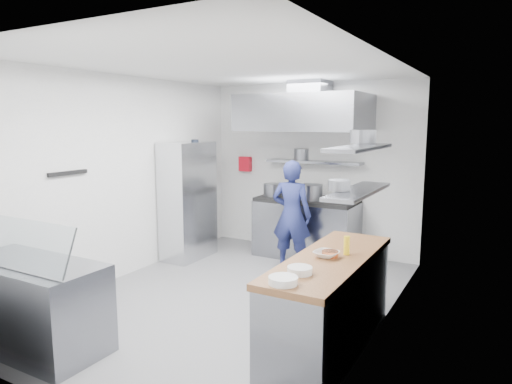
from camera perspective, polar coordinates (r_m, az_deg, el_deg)
The scene contains 35 objects.
floor at distance 5.83m, azimuth -2.95°, elevation -13.03°, with size 5.00×5.00×0.00m, color slate.
ceiling at distance 5.45m, azimuth -3.19°, elevation 15.45°, with size 5.00×5.00×0.00m, color silver.
wall_back at distance 7.69m, azimuth 6.93°, elevation 2.98°, with size 3.60×0.02×2.80m, color white.
wall_front at distance 3.64m, azimuth -24.58°, elevation -4.12°, with size 3.60×0.02×2.80m, color white.
wall_left at distance 6.60m, azimuth -16.41°, elevation 1.75°, with size 5.00×0.02×2.80m, color white.
wall_right at distance 4.77m, azimuth 15.56°, elevation -0.77°, with size 5.00×0.02×2.80m, color white.
gas_range at distance 7.44m, azimuth 6.34°, elevation -4.62°, with size 1.60×0.80×0.90m, color gray.
cooktop at distance 7.34m, azimuth 6.40°, elevation -0.98°, with size 1.57×0.78×0.06m, color black.
stock_pot_left at distance 7.50m, azimuth 2.08°, elevation 0.28°, with size 0.30×0.30×0.20m, color slate.
stock_pot_mid at distance 7.17m, azimuth 6.93°, elevation -0.01°, with size 0.35×0.35×0.24m, color slate.
stock_pot_right at distance 7.19m, azimuth 10.69°, elevation -0.39°, with size 0.25×0.25×0.16m, color slate.
over_range_shelf at distance 7.49m, azimuth 7.19°, elevation 3.75°, with size 1.60×0.30×0.04m, color gray.
shelf_pot_a at distance 7.76m, azimuth 5.76°, elevation 4.76°, with size 0.27×0.27×0.18m, color slate.
extractor_hood at distance 7.08m, azimuth 6.03°, elevation 9.80°, with size 1.90×1.15×0.55m, color gray.
hood_duct at distance 7.30m, azimuth 6.80°, elevation 12.74°, with size 0.55×0.55×0.24m, color slate.
red_firebox at distance 8.18m, azimuth -1.36°, elevation 3.53°, with size 0.22×0.10×0.26m, color red.
chef at distance 6.71m, azimuth 4.47°, elevation -2.90°, with size 0.59×0.39×1.62m, color navy.
wire_rack at distance 7.32m, azimuth -8.50°, elevation -1.09°, with size 0.50×0.90×1.85m, color silver.
rack_bin_a at distance 7.16m, azimuth -9.62°, elevation -2.35°, with size 0.16×0.20×0.18m, color white.
rack_bin_b at distance 7.39m, azimuth -7.79°, elevation 1.96°, with size 0.13×0.17×0.15m, color yellow.
rack_jar at distance 7.31m, azimuth -7.64°, elevation 5.82°, with size 0.12×0.12×0.18m, color black.
knife_strip at distance 5.98m, azimuth -22.46°, elevation 2.20°, with size 0.04×0.55×0.05m, color black.
prep_counter_base at distance 4.57m, azimuth 9.17°, elevation -13.79°, with size 0.62×2.00×0.84m, color gray.
prep_counter_top at distance 4.42m, azimuth 9.31°, elevation -8.38°, with size 0.65×2.04×0.06m, color #976238.
plate_stack_a at distance 3.65m, azimuth 3.41°, elevation -10.97°, with size 0.23×0.23×0.06m, color white.
plate_stack_b at distance 3.90m, azimuth 5.49°, elevation -9.72°, with size 0.21×0.21×0.06m, color white.
copper_pan at distance 4.39m, azimuth 9.24°, elevation -7.65°, with size 0.15×0.15×0.06m, color #BC6135.
squeeze_bottle at distance 4.49m, azimuth 11.27°, elevation -6.57°, with size 0.06×0.06×0.18m, color yellow.
mixing_bowl at distance 4.39m, azimuth 8.78°, elevation -7.68°, with size 0.23×0.23×0.06m, color white.
wall_shelf_lower at distance 4.51m, azimuth 12.72°, elevation 0.09°, with size 0.30×1.30×0.04m, color gray.
wall_shelf_upper at distance 4.47m, azimuth 12.90°, elevation 5.42°, with size 0.30×1.30×0.04m, color gray.
shelf_pot_c at distance 4.38m, azimuth 10.36°, elevation 0.84°, with size 0.21×0.21×0.10m, color slate.
shelf_pot_d at distance 4.97m, azimuth 13.22°, elevation 6.76°, with size 0.28×0.28×0.14m, color slate.
display_case at distance 4.98m, azimuth -26.12°, elevation -12.58°, with size 1.50×0.70×0.85m, color gray.
display_glass at distance 4.73m, azimuth -27.84°, elevation -5.62°, with size 1.47×0.02×0.45m, color silver.
Camera 1 is at (2.89, -4.58, 2.16)m, focal length 32.00 mm.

